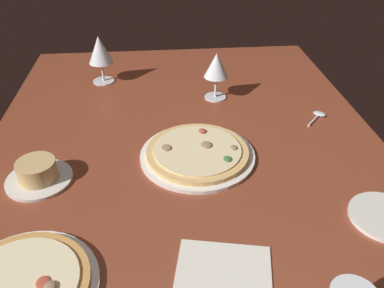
% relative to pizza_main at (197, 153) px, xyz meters
% --- Properties ---
extents(dining_table, '(1.50, 1.10, 0.04)m').
position_rel_pizza_main_xyz_m(dining_table, '(0.04, 0.03, -0.03)').
color(dining_table, brown).
rests_on(dining_table, ground).
extents(pizza_main, '(0.30, 0.30, 0.03)m').
position_rel_pizza_main_xyz_m(pizza_main, '(0.00, 0.00, 0.00)').
color(pizza_main, silver).
rests_on(pizza_main, dining_table).
extents(pizza_side, '(0.28, 0.28, 0.03)m').
position_rel_pizza_main_xyz_m(pizza_side, '(-0.38, 0.35, 0.00)').
color(pizza_side, white).
rests_on(pizza_side, dining_table).
extents(ramekin_on_saucer, '(0.16, 0.16, 0.06)m').
position_rel_pizza_main_xyz_m(ramekin_on_saucer, '(-0.06, 0.39, 0.01)').
color(ramekin_on_saucer, silver).
rests_on(ramekin_on_saucer, dining_table).
extents(wine_glass_far, '(0.08, 0.08, 0.16)m').
position_rel_pizza_main_xyz_m(wine_glass_far, '(0.33, -0.09, 0.10)').
color(wine_glass_far, silver).
rests_on(wine_glass_far, dining_table).
extents(wine_glass_near, '(0.08, 0.08, 0.17)m').
position_rel_pizza_main_xyz_m(wine_glass_near, '(0.49, 0.29, 0.10)').
color(wine_glass_near, silver).
rests_on(wine_glass_near, dining_table).
extents(paper_menu, '(0.17, 0.20, 0.00)m').
position_rel_pizza_main_xyz_m(paper_menu, '(-0.37, -0.01, -0.01)').
color(paper_menu, silver).
rests_on(paper_menu, dining_table).
extents(spoon, '(0.09, 0.08, 0.01)m').
position_rel_pizza_main_xyz_m(spoon, '(0.18, -0.39, -0.01)').
color(spoon, silver).
rests_on(spoon, dining_table).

